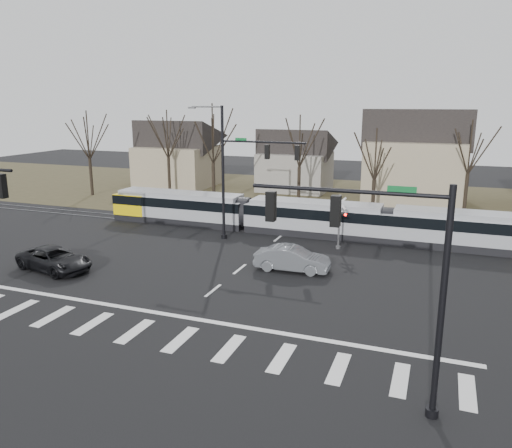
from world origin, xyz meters
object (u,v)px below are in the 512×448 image
(tram, at_px, (313,217))
(suv, at_px, (54,259))
(sedan, at_px, (292,259))
(rail_crossing_signal, at_px, (339,224))

(tram, distance_m, suv, 19.50)
(sedan, bearing_deg, suv, 107.75)
(sedan, xyz_separation_m, rail_crossing_signal, (1.78, 5.86, 1.10))
(sedan, distance_m, rail_crossing_signal, 6.23)
(sedan, bearing_deg, rail_crossing_signal, -19.32)
(suv, distance_m, rail_crossing_signal, 19.47)
(sedan, bearing_deg, tram, 3.44)
(tram, height_order, sedan, tram)
(suv, xyz_separation_m, rail_crossing_signal, (15.97, 11.08, 1.15))
(tram, distance_m, rail_crossing_signal, 4.22)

